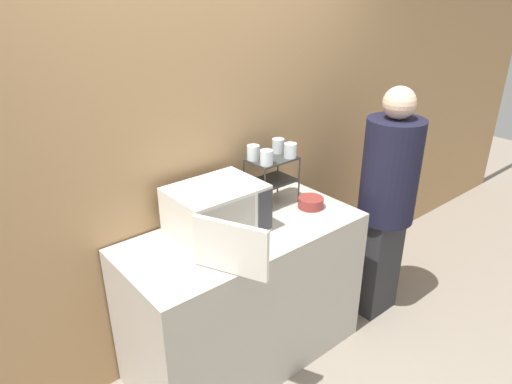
% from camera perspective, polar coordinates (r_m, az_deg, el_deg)
% --- Properties ---
extents(wall_back, '(8.00, 0.06, 2.60)m').
position_cam_1_polar(wall_back, '(2.74, -6.47, 4.88)').
color(wall_back, tan).
rests_on(wall_back, ground_plane).
extents(counter, '(1.45, 0.66, 0.93)m').
position_cam_1_polar(counter, '(2.88, -1.40, -12.95)').
color(counter, '#B7B2A8').
rests_on(counter, ground_plane).
extents(microwave, '(0.53, 0.75, 0.28)m').
position_cam_1_polar(microwave, '(2.53, -4.88, -2.47)').
color(microwave, silver).
rests_on(microwave, counter).
extents(dish_rack, '(0.30, 0.21, 0.31)m').
position_cam_1_polar(dish_rack, '(2.85, 1.99, 2.63)').
color(dish_rack, '#333333').
rests_on(dish_rack, counter).
extents(glass_front_left, '(0.08, 0.08, 0.09)m').
position_cam_1_polar(glass_front_left, '(2.70, 1.32, 4.33)').
color(glass_front_left, silver).
rests_on(glass_front_left, dish_rack).
extents(glass_back_right, '(0.08, 0.08, 0.09)m').
position_cam_1_polar(glass_back_right, '(2.91, 2.79, 5.81)').
color(glass_back_right, silver).
rests_on(glass_back_right, dish_rack).
extents(glass_front_right, '(0.08, 0.08, 0.09)m').
position_cam_1_polar(glass_front_right, '(2.83, 4.31, 5.20)').
color(glass_front_right, silver).
rests_on(glass_front_right, dish_rack).
extents(glass_back_left, '(0.08, 0.08, 0.09)m').
position_cam_1_polar(glass_back_left, '(2.78, -0.34, 4.96)').
color(glass_back_left, silver).
rests_on(glass_back_left, dish_rack).
extents(bowl, '(0.16, 0.16, 0.07)m').
position_cam_1_polar(bowl, '(2.89, 6.86, -1.34)').
color(bowl, maroon).
rests_on(bowl, counter).
extents(person, '(0.37, 0.37, 1.66)m').
position_cam_1_polar(person, '(3.18, 16.08, -0.48)').
color(person, '#2D2D33').
rests_on(person, ground_plane).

